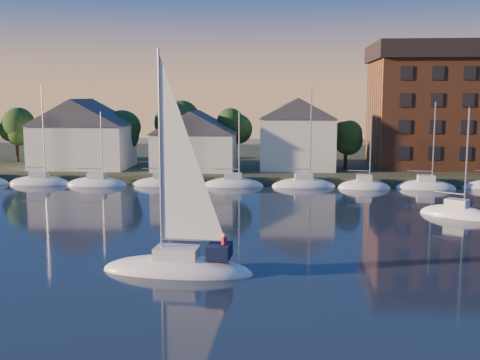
# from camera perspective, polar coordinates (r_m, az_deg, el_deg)

# --- Properties ---
(ground) EXTENTS (260.00, 260.00, 0.00)m
(ground) POSITION_cam_1_polar(r_m,az_deg,el_deg) (27.32, -10.45, -16.27)
(ground) COLOR black
(ground) RESTS_ON ground
(shoreline_land) EXTENTS (160.00, 50.00, 2.00)m
(shoreline_land) POSITION_cam_1_polar(r_m,az_deg,el_deg) (99.85, 0.73, 1.66)
(shoreline_land) COLOR #2E3820
(shoreline_land) RESTS_ON ground
(wooden_dock) EXTENTS (120.00, 3.00, 1.00)m
(wooden_dock) POSITION_cam_1_polar(r_m,az_deg,el_deg) (77.11, -0.43, -0.25)
(wooden_dock) COLOR brown
(wooden_dock) RESTS_ON ground
(clubhouse_west) EXTENTS (13.65, 9.45, 9.64)m
(clubhouse_west) POSITION_cam_1_polar(r_m,az_deg,el_deg) (87.03, -14.71, 4.36)
(clubhouse_west) COLOR white
(clubhouse_west) RESTS_ON shoreline_land
(clubhouse_centre) EXTENTS (11.55, 8.40, 8.08)m
(clubhouse_centre) POSITION_cam_1_polar(r_m,az_deg,el_deg) (82.21, -4.31, 3.84)
(clubhouse_centre) COLOR white
(clubhouse_centre) RESTS_ON shoreline_land
(clubhouse_east) EXTENTS (10.50, 8.40, 9.80)m
(clubhouse_east) POSITION_cam_1_polar(r_m,az_deg,el_deg) (83.17, 5.50, 4.48)
(clubhouse_east) COLOR white
(clubhouse_east) RESTS_ON shoreline_land
(condo_block) EXTENTS (31.00, 17.00, 17.40)m
(condo_block) POSITION_cam_1_polar(r_m,az_deg,el_deg) (93.05, 21.82, 6.66)
(condo_block) COLOR brown
(condo_block) RESTS_ON shoreline_land
(tree_line) EXTENTS (93.40, 5.40, 8.90)m
(tree_line) POSITION_cam_1_polar(r_m,az_deg,el_deg) (87.22, 1.51, 5.45)
(tree_line) COLOR #332417
(tree_line) RESTS_ON shoreline_land
(moored_fleet) EXTENTS (95.50, 2.40, 12.05)m
(moored_fleet) POSITION_cam_1_polar(r_m,az_deg,el_deg) (73.89, 2.46, -0.55)
(moored_fleet) COLOR white
(moored_fleet) RESTS_ON ground
(hero_sailboat) EXTENTS (10.01, 3.88, 15.11)m
(hero_sailboat) POSITION_cam_1_polar(r_m,az_deg,el_deg) (38.69, -5.77, -7.83)
(hero_sailboat) COLOR white
(hero_sailboat) RESTS_ON ground
(drifting_sailboat_right) EXTENTS (7.05, 5.93, 11.15)m
(drifting_sailboat_right) POSITION_cam_1_polar(r_m,az_deg,el_deg) (59.21, 19.82, -3.20)
(drifting_sailboat_right) COLOR white
(drifting_sailboat_right) RESTS_ON ground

